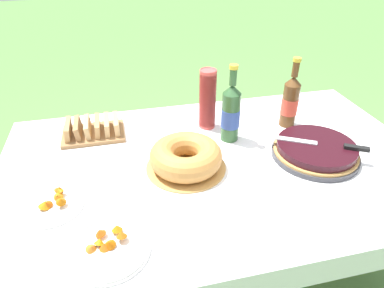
{
  "coord_description": "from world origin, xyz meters",
  "views": [
    {
      "loc": [
        -0.34,
        -1.02,
        1.45
      ],
      "look_at": [
        -0.09,
        0.05,
        0.75
      ],
      "focal_mm": 32.0,
      "sensor_mm": 36.0,
      "label": 1
    }
  ],
  "objects_px": {
    "cider_bottle_green": "(231,113)",
    "bread_board": "(93,130)",
    "snack_plate_near": "(109,247)",
    "cup_stack": "(208,99)",
    "cider_bottle_amber": "(290,101)",
    "snack_plate_left": "(51,203)",
    "bundt_cake": "(186,157)",
    "serving_knife": "(325,144)",
    "berry_tart": "(316,151)"
  },
  "relations": [
    {
      "from": "cider_bottle_green",
      "to": "bread_board",
      "type": "relative_size",
      "value": 1.25
    },
    {
      "from": "cider_bottle_green",
      "to": "snack_plate_near",
      "type": "distance_m",
      "value": 0.72
    },
    {
      "from": "cup_stack",
      "to": "cider_bottle_amber",
      "type": "relative_size",
      "value": 0.86
    },
    {
      "from": "cider_bottle_amber",
      "to": "snack_plate_near",
      "type": "distance_m",
      "value": 0.98
    },
    {
      "from": "cider_bottle_green",
      "to": "snack_plate_left",
      "type": "height_order",
      "value": "cider_bottle_green"
    },
    {
      "from": "bundt_cake",
      "to": "cider_bottle_amber",
      "type": "bearing_deg",
      "value": 22.78
    },
    {
      "from": "serving_knife",
      "to": "snack_plate_near",
      "type": "distance_m",
      "value": 0.87
    },
    {
      "from": "cider_bottle_amber",
      "to": "snack_plate_left",
      "type": "relative_size",
      "value": 1.46
    },
    {
      "from": "cider_bottle_amber",
      "to": "snack_plate_left",
      "type": "bearing_deg",
      "value": -162.1
    },
    {
      "from": "berry_tart",
      "to": "cider_bottle_green",
      "type": "height_order",
      "value": "cider_bottle_green"
    },
    {
      "from": "serving_knife",
      "to": "snack_plate_near",
      "type": "height_order",
      "value": "serving_knife"
    },
    {
      "from": "cup_stack",
      "to": "snack_plate_left",
      "type": "bearing_deg",
      "value": -148.4
    },
    {
      "from": "snack_plate_near",
      "to": "bread_board",
      "type": "bearing_deg",
      "value": 93.92
    },
    {
      "from": "snack_plate_near",
      "to": "bread_board",
      "type": "distance_m",
      "value": 0.65
    },
    {
      "from": "cider_bottle_green",
      "to": "snack_plate_near",
      "type": "xyz_separation_m",
      "value": [
        -0.52,
        -0.49,
        -0.11
      ]
    },
    {
      "from": "bundt_cake",
      "to": "bread_board",
      "type": "xyz_separation_m",
      "value": [
        -0.34,
        0.32,
        -0.02
      ]
    },
    {
      "from": "berry_tart",
      "to": "bundt_cake",
      "type": "distance_m",
      "value": 0.51
    },
    {
      "from": "bundt_cake",
      "to": "cider_bottle_amber",
      "type": "relative_size",
      "value": 0.96
    },
    {
      "from": "bread_board",
      "to": "cup_stack",
      "type": "bearing_deg",
      "value": -4.12
    },
    {
      "from": "bread_board",
      "to": "cider_bottle_green",
      "type": "bearing_deg",
      "value": -15.9
    },
    {
      "from": "snack_plate_left",
      "to": "bread_board",
      "type": "height_order",
      "value": "bread_board"
    },
    {
      "from": "berry_tart",
      "to": "cup_stack",
      "type": "xyz_separation_m",
      "value": [
        -0.35,
        0.33,
        0.11
      ]
    },
    {
      "from": "snack_plate_left",
      "to": "bread_board",
      "type": "xyz_separation_m",
      "value": [
        0.13,
        0.42,
        0.02
      ]
    },
    {
      "from": "snack_plate_left",
      "to": "serving_knife",
      "type": "bearing_deg",
      "value": 2.51
    },
    {
      "from": "berry_tart",
      "to": "bundt_cake",
      "type": "relative_size",
      "value": 1.12
    },
    {
      "from": "serving_knife",
      "to": "bread_board",
      "type": "distance_m",
      "value": 0.95
    },
    {
      "from": "cider_bottle_amber",
      "to": "snack_plate_left",
      "type": "distance_m",
      "value": 1.04
    },
    {
      "from": "berry_tart",
      "to": "bundt_cake",
      "type": "xyz_separation_m",
      "value": [
        -0.51,
        0.04,
        0.02
      ]
    },
    {
      "from": "serving_knife",
      "to": "cider_bottle_green",
      "type": "height_order",
      "value": "cider_bottle_green"
    },
    {
      "from": "cider_bottle_amber",
      "to": "bread_board",
      "type": "distance_m",
      "value": 0.86
    },
    {
      "from": "bundt_cake",
      "to": "snack_plate_near",
      "type": "height_order",
      "value": "bundt_cake"
    },
    {
      "from": "serving_knife",
      "to": "cup_stack",
      "type": "distance_m",
      "value": 0.51
    },
    {
      "from": "cup_stack",
      "to": "cider_bottle_green",
      "type": "relative_size",
      "value": 0.82
    },
    {
      "from": "bread_board",
      "to": "bundt_cake",
      "type": "bearing_deg",
      "value": -43.57
    },
    {
      "from": "serving_knife",
      "to": "cider_bottle_amber",
      "type": "height_order",
      "value": "cider_bottle_amber"
    },
    {
      "from": "bundt_cake",
      "to": "cider_bottle_amber",
      "type": "height_order",
      "value": "cider_bottle_amber"
    },
    {
      "from": "serving_knife",
      "to": "bread_board",
      "type": "height_order",
      "value": "bread_board"
    },
    {
      "from": "serving_knife",
      "to": "bundt_cake",
      "type": "relative_size",
      "value": 1.14
    },
    {
      "from": "snack_plate_left",
      "to": "cider_bottle_amber",
      "type": "bearing_deg",
      "value": 17.9
    },
    {
      "from": "serving_knife",
      "to": "snack_plate_near",
      "type": "xyz_separation_m",
      "value": [
        -0.82,
        -0.27,
        -0.05
      ]
    },
    {
      "from": "berry_tart",
      "to": "snack_plate_near",
      "type": "xyz_separation_m",
      "value": [
        -0.8,
        -0.28,
        -0.02
      ]
    },
    {
      "from": "berry_tart",
      "to": "cider_bottle_amber",
      "type": "bearing_deg",
      "value": 88.12
    },
    {
      "from": "snack_plate_near",
      "to": "serving_knife",
      "type": "bearing_deg",
      "value": 18.06
    },
    {
      "from": "bread_board",
      "to": "serving_knife",
      "type": "bearing_deg",
      "value": -23.48
    },
    {
      "from": "bundt_cake",
      "to": "cider_bottle_green",
      "type": "xyz_separation_m",
      "value": [
        0.22,
        0.16,
        0.07
      ]
    },
    {
      "from": "cider_bottle_amber",
      "to": "bread_board",
      "type": "height_order",
      "value": "cider_bottle_amber"
    },
    {
      "from": "cup_stack",
      "to": "snack_plate_near",
      "type": "distance_m",
      "value": 0.77
    },
    {
      "from": "bundt_cake",
      "to": "cup_stack",
      "type": "bearing_deg",
      "value": 60.77
    },
    {
      "from": "berry_tart",
      "to": "cider_bottle_amber",
      "type": "distance_m",
      "value": 0.27
    },
    {
      "from": "cup_stack",
      "to": "snack_plate_near",
      "type": "height_order",
      "value": "cup_stack"
    }
  ]
}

